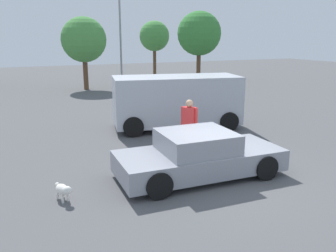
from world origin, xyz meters
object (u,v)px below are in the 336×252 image
(van_white, at_px, (177,100))
(light_post_near, at_px, (120,20))
(pedestrian, at_px, (189,122))
(sedan_foreground, at_px, (199,156))
(dog, at_px, (63,190))

(van_white, height_order, light_post_near, light_post_near)
(van_white, height_order, pedestrian, van_white)
(sedan_foreground, xyz_separation_m, light_post_near, (3.40, 17.78, 4.20))
(sedan_foreground, xyz_separation_m, van_white, (1.69, 4.83, 0.56))
(van_white, xyz_separation_m, light_post_near, (1.70, 12.95, 3.63))
(dog, distance_m, pedestrian, 4.57)
(pedestrian, height_order, light_post_near, light_post_near)
(dog, relative_size, pedestrian, 0.37)
(light_post_near, bearing_deg, van_white, -97.50)
(van_white, bearing_deg, light_post_near, 94.31)
(sedan_foreground, bearing_deg, dog, -177.43)
(van_white, bearing_deg, sedan_foreground, -97.49)
(sedan_foreground, bearing_deg, pedestrian, 72.15)
(dog, xyz_separation_m, van_white, (5.15, 4.85, 0.87))
(sedan_foreground, bearing_deg, light_post_near, 81.44)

